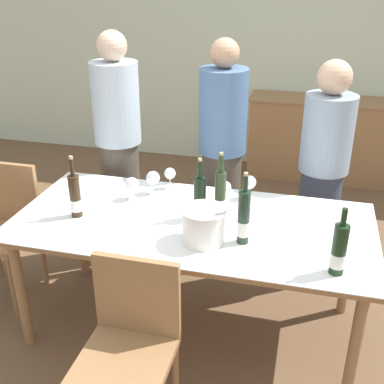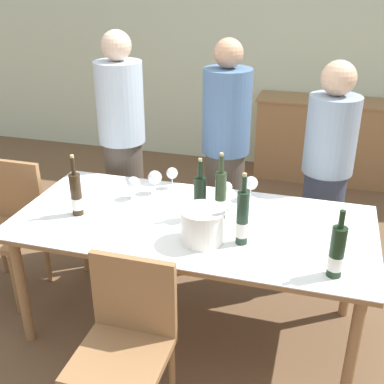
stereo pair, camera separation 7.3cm
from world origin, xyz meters
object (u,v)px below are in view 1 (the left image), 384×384
wine_glass_5 (249,183)px  dining_table (192,231)px  chair_near_front (130,337)px  person_host (119,151)px  wine_glass_0 (227,209)px  person_guest_left (222,158)px  wine_glass_2 (225,188)px  wine_bottle_2 (339,251)px  wine_bottle_3 (200,198)px  wine_glass_1 (132,185)px  wine_glass_4 (170,174)px  wine_glass_3 (153,179)px  ice_bucket (203,224)px  person_guest_right (322,176)px  chair_left_end (4,221)px  wine_bottle_0 (220,195)px  wine_bottle_4 (244,218)px  wine_bottle_1 (75,197)px  sideboard_cabinet (322,139)px

wine_glass_5 → dining_table: bearing=-126.1°
chair_near_front → person_host: bearing=113.2°
wine_glass_0 → person_guest_left: bearing=103.0°
person_guest_left → wine_glass_2: bearing=-77.0°
wine_bottle_2 → wine_bottle_3: (-0.75, 0.37, 0.00)m
wine_glass_1 → wine_glass_4: (0.18, 0.21, 0.00)m
wine_glass_0 → wine_glass_3: 0.60m
ice_bucket → person_guest_right: size_ratio=0.15×
chair_left_end → person_guest_right: 2.15m
wine_bottle_2 → chair_left_end: (-2.09, 0.41, -0.35)m
wine_glass_0 → chair_left_end: 1.54m
wine_bottle_2 → chair_near_front: wine_bottle_2 is taller
wine_bottle_0 → wine_bottle_4: (0.17, -0.24, 0.00)m
wine_glass_4 → person_host: person_host is taller
wine_glass_0 → wine_glass_5: (0.07, 0.37, -0.00)m
dining_table → wine_glass_1: wine_glass_1 is taller
wine_glass_1 → person_guest_right: 1.29m
wine_glass_3 → wine_bottle_0: bearing=-24.1°
wine_bottle_1 → person_guest_right: bearing=33.0°
wine_glass_1 → person_guest_left: size_ratio=0.09×
wine_glass_5 → sideboard_cabinet: bearing=78.4°
wine_glass_4 → wine_bottle_2: bearing=-34.9°
person_host → wine_bottle_3: bearing=-41.5°
wine_bottle_4 → wine_glass_3: (-0.64, 0.45, -0.04)m
dining_table → chair_left_end: 1.32m
wine_bottle_0 → person_guest_right: size_ratio=0.25×
wine_glass_3 → person_host: (-0.40, 0.43, -0.01)m
wine_glass_4 → chair_left_end: size_ratio=0.15×
wine_bottle_0 → wine_glass_0: (0.06, -0.09, -0.03)m
wine_bottle_1 → ice_bucket: bearing=-6.9°
chair_left_end → wine_bottle_1: bearing=-16.0°
wine_bottle_2 → chair_near_front: 1.05m
person_guest_right → sideboard_cabinet: bearing=89.2°
wine_glass_3 → chair_left_end: size_ratio=0.17×
wine_bottle_3 → wine_bottle_4: 0.35m
wine_glass_1 → person_guest_right: person_guest_right is taller
wine_bottle_1 → wine_glass_4: bearing=50.4°
sideboard_cabinet → person_guest_right: size_ratio=0.99×
wine_glass_1 → chair_left_end: size_ratio=0.16×
person_guest_left → person_guest_right: size_ratio=1.06×
wine_glass_5 → person_guest_left: person_guest_left is taller
sideboard_cabinet → person_host: person_host is taller
dining_table → wine_bottle_4: wine_bottle_4 is taller
wine_bottle_0 → wine_glass_5: bearing=66.4°
wine_bottle_0 → wine_glass_5: size_ratio=2.65×
wine_glass_5 → chair_left_end: 1.64m
wine_glass_4 → wine_glass_5: 0.52m
sideboard_cabinet → wine_bottle_1: size_ratio=4.19×
wine_glass_1 → chair_left_end: chair_left_end is taller
sideboard_cabinet → wine_bottle_4: wine_bottle_4 is taller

